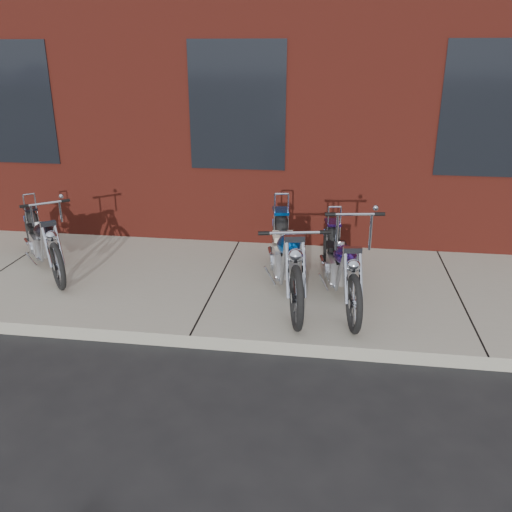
# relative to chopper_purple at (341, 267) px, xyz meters

# --- Properties ---
(ground) EXTENTS (120.00, 120.00, 0.00)m
(ground) POSITION_rel_chopper_purple_xyz_m (-1.55, -1.17, -0.55)
(ground) COLOR #242324
(ground) RESTS_ON ground
(sidewalk) EXTENTS (22.00, 3.00, 0.15)m
(sidewalk) POSITION_rel_chopper_purple_xyz_m (-1.55, 0.33, -0.47)
(sidewalk) COLOR #A29D8C
(sidewalk) RESTS_ON ground
(chopper_purple) EXTENTS (0.61, 2.20, 1.24)m
(chopper_purple) POSITION_rel_chopper_purple_xyz_m (0.00, 0.00, 0.00)
(chopper_purple) COLOR black
(chopper_purple) RESTS_ON sidewalk
(chopper_blue) EXTENTS (0.74, 2.44, 1.07)m
(chopper_blue) POSITION_rel_chopper_purple_xyz_m (-0.65, 0.07, 0.05)
(chopper_blue) COLOR black
(chopper_blue) RESTS_ON sidewalk
(chopper_third) EXTENTS (1.43, 1.68, 1.07)m
(chopper_third) POSITION_rel_chopper_purple_xyz_m (-3.97, 0.37, -0.02)
(chopper_third) COLOR black
(chopper_third) RESTS_ON sidewalk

